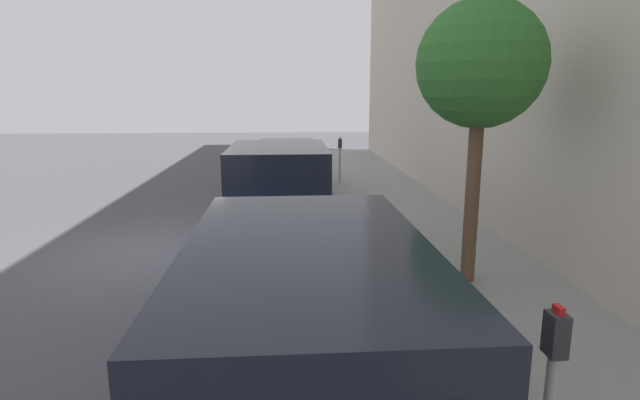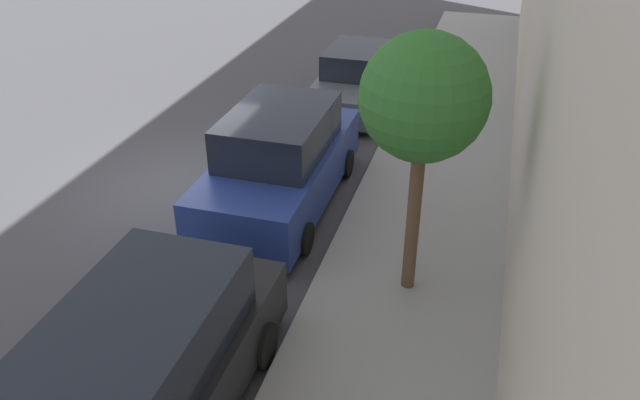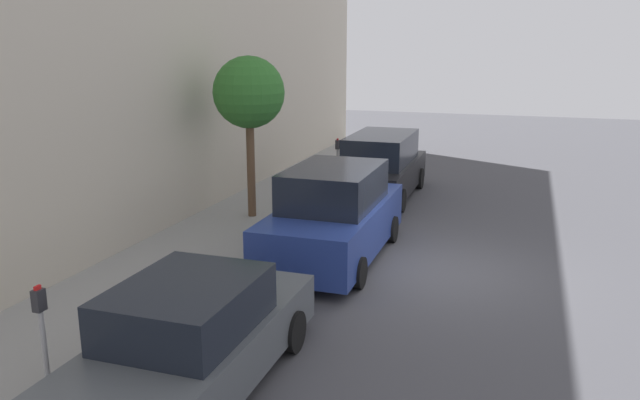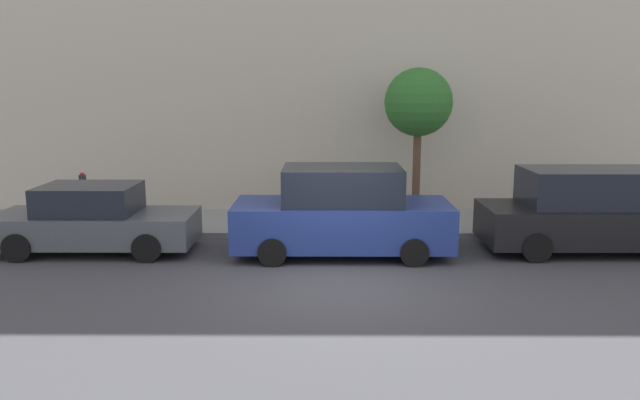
{
  "view_description": "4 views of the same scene",
  "coord_description": "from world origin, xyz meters",
  "px_view_note": "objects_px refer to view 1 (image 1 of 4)",
  "views": [
    {
      "loc": [
        2.29,
        -9.12,
        2.89
      ],
      "look_at": [
        2.89,
        -0.24,
        1.0
      ],
      "focal_mm": 28.0,
      "sensor_mm": 36.0,
      "label": 1
    },
    {
      "loc": [
        5.85,
        -10.14,
        6.33
      ],
      "look_at": [
        3.3,
        -1.41,
        1.0
      ],
      "focal_mm": 35.0,
      "sensor_mm": 36.0,
      "label": 2
    },
    {
      "loc": [
        -1.58,
        12.0,
        4.45
      ],
      "look_at": [
        2.77,
        -1.08,
        1.0
      ],
      "focal_mm": 35.0,
      "sensor_mm": 36.0,
      "label": 3
    },
    {
      "loc": [
        -11.43,
        0.28,
        3.79
      ],
      "look_at": [
        3.42,
        0.37,
        1.0
      ],
      "focal_mm": 35.0,
      "sensor_mm": 36.0,
      "label": 4
    }
  ],
  "objects_px": {
    "parked_suv_second": "(279,203)",
    "parking_meter_near": "(550,389)",
    "parking_meter_far": "(340,155)",
    "parked_minivan_nearest": "(308,368)",
    "parked_sedan_third": "(288,169)",
    "street_tree": "(481,66)"
  },
  "relations": [
    {
      "from": "parked_suv_second",
      "to": "parking_meter_near",
      "type": "xyz_separation_m",
      "value": [
        1.82,
        -6.24,
        0.12
      ]
    },
    {
      "from": "parked_suv_second",
      "to": "parking_meter_near",
      "type": "distance_m",
      "value": 6.5
    },
    {
      "from": "parked_suv_second",
      "to": "parking_meter_near",
      "type": "relative_size",
      "value": 3.28
    },
    {
      "from": "parking_meter_near",
      "to": "street_tree",
      "type": "relative_size",
      "value": 0.36
    },
    {
      "from": "parked_suv_second",
      "to": "street_tree",
      "type": "xyz_separation_m",
      "value": [
        2.84,
        -2.05,
        2.33
      ]
    },
    {
      "from": "parked_sedan_third",
      "to": "parking_meter_far",
      "type": "height_order",
      "value": "parking_meter_far"
    },
    {
      "from": "parked_sedan_third",
      "to": "parking_meter_far",
      "type": "bearing_deg",
      "value": 27.21
    },
    {
      "from": "parked_minivan_nearest",
      "to": "parking_meter_far",
      "type": "relative_size",
      "value": 3.42
    },
    {
      "from": "parked_minivan_nearest",
      "to": "parking_meter_far",
      "type": "distance_m",
      "value": 12.22
    },
    {
      "from": "parked_minivan_nearest",
      "to": "parked_sedan_third",
      "type": "height_order",
      "value": "parked_minivan_nearest"
    },
    {
      "from": "parked_suv_second",
      "to": "parked_sedan_third",
      "type": "relative_size",
      "value": 1.07
    },
    {
      "from": "parked_suv_second",
      "to": "street_tree",
      "type": "relative_size",
      "value": 1.19
    },
    {
      "from": "parking_meter_far",
      "to": "street_tree",
      "type": "height_order",
      "value": "street_tree"
    },
    {
      "from": "parking_meter_near",
      "to": "parked_sedan_third",
      "type": "bearing_deg",
      "value": 97.76
    },
    {
      "from": "parking_meter_far",
      "to": "street_tree",
      "type": "distance_m",
      "value": 8.86
    },
    {
      "from": "parked_suv_second",
      "to": "parked_sedan_third",
      "type": "bearing_deg",
      "value": 87.97
    },
    {
      "from": "parked_sedan_third",
      "to": "parking_meter_far",
      "type": "xyz_separation_m",
      "value": [
        1.62,
        0.83,
        0.31
      ]
    },
    {
      "from": "parking_meter_far",
      "to": "street_tree",
      "type": "xyz_separation_m",
      "value": [
        1.03,
        -8.51,
        2.24
      ]
    },
    {
      "from": "parked_minivan_nearest",
      "to": "parking_meter_near",
      "type": "distance_m",
      "value": 1.63
    },
    {
      "from": "parked_suv_second",
      "to": "parking_meter_far",
      "type": "distance_m",
      "value": 6.71
    },
    {
      "from": "parked_suv_second",
      "to": "parking_meter_far",
      "type": "xyz_separation_m",
      "value": [
        1.82,
        6.45,
        0.1
      ]
    },
    {
      "from": "parked_minivan_nearest",
      "to": "parked_suv_second",
      "type": "distance_m",
      "value": 5.68
    }
  ]
}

